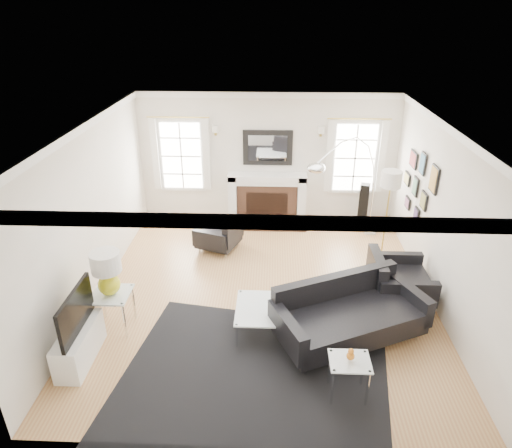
{
  "coord_description": "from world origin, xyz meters",
  "views": [
    {
      "loc": [
        0.13,
        -6.42,
        4.39
      ],
      "look_at": [
        -0.14,
        0.3,
        1.14
      ],
      "focal_mm": 32.0,
      "sensor_mm": 36.0,
      "label": 1
    }
  ],
  "objects_px": {
    "sofa": "(347,315)",
    "gourd_lamp": "(107,271)",
    "armchair_left": "(221,235)",
    "coffee_table": "(266,310)",
    "fireplace": "(267,199)",
    "armchair_right": "(396,281)",
    "arc_floor_lamp": "(346,187)"
  },
  "relations": [
    {
      "from": "arc_floor_lamp",
      "to": "gourd_lamp",
      "type": "bearing_deg",
      "value": -142.64
    },
    {
      "from": "coffee_table",
      "to": "gourd_lamp",
      "type": "relative_size",
      "value": 1.31
    },
    {
      "from": "sofa",
      "to": "coffee_table",
      "type": "height_order",
      "value": "sofa"
    },
    {
      "from": "armchair_left",
      "to": "arc_floor_lamp",
      "type": "distance_m",
      "value": 2.61
    },
    {
      "from": "fireplace",
      "to": "armchair_left",
      "type": "bearing_deg",
      "value": -123.65
    },
    {
      "from": "coffee_table",
      "to": "arc_floor_lamp",
      "type": "bearing_deg",
      "value": 62.27
    },
    {
      "from": "armchair_left",
      "to": "armchair_right",
      "type": "bearing_deg",
      "value": -28.65
    },
    {
      "from": "sofa",
      "to": "armchair_right",
      "type": "height_order",
      "value": "sofa"
    },
    {
      "from": "sofa",
      "to": "armchair_left",
      "type": "bearing_deg",
      "value": 129.54
    },
    {
      "from": "coffee_table",
      "to": "gourd_lamp",
      "type": "xyz_separation_m",
      "value": [
        -2.26,
        -0.04,
        0.63
      ]
    },
    {
      "from": "armchair_right",
      "to": "coffee_table",
      "type": "relative_size",
      "value": 1.16
    },
    {
      "from": "armchair_left",
      "to": "gourd_lamp",
      "type": "distance_m",
      "value": 2.9
    },
    {
      "from": "sofa",
      "to": "armchair_right",
      "type": "bearing_deg",
      "value": 44.78
    },
    {
      "from": "gourd_lamp",
      "to": "coffee_table",
      "type": "bearing_deg",
      "value": 0.93
    },
    {
      "from": "armchair_left",
      "to": "arc_floor_lamp",
      "type": "relative_size",
      "value": 0.45
    },
    {
      "from": "fireplace",
      "to": "gourd_lamp",
      "type": "distance_m",
      "value": 4.41
    },
    {
      "from": "sofa",
      "to": "coffee_table",
      "type": "xyz_separation_m",
      "value": [
        -1.16,
        0.1,
        -0.02
      ]
    },
    {
      "from": "sofa",
      "to": "gourd_lamp",
      "type": "xyz_separation_m",
      "value": [
        -3.42,
        0.06,
        0.61
      ]
    },
    {
      "from": "arc_floor_lamp",
      "to": "armchair_right",
      "type": "bearing_deg",
      "value": -73.78
    },
    {
      "from": "fireplace",
      "to": "armchair_right",
      "type": "height_order",
      "value": "fireplace"
    },
    {
      "from": "fireplace",
      "to": "coffee_table",
      "type": "bearing_deg",
      "value": -89.09
    },
    {
      "from": "sofa",
      "to": "gourd_lamp",
      "type": "relative_size",
      "value": 3.47
    },
    {
      "from": "sofa",
      "to": "armchair_right",
      "type": "xyz_separation_m",
      "value": [
        0.91,
        0.9,
        0.0
      ]
    },
    {
      "from": "sofa",
      "to": "armchair_left",
      "type": "distance_m",
      "value": 3.3
    },
    {
      "from": "armchair_left",
      "to": "armchair_right",
      "type": "height_order",
      "value": "armchair_right"
    },
    {
      "from": "armchair_right",
      "to": "coffee_table",
      "type": "xyz_separation_m",
      "value": [
        -2.07,
        -0.8,
        -0.02
      ]
    },
    {
      "from": "sofa",
      "to": "gourd_lamp",
      "type": "distance_m",
      "value": 3.48
    },
    {
      "from": "gourd_lamp",
      "to": "arc_floor_lamp",
      "type": "xyz_separation_m",
      "value": [
        3.74,
        2.86,
        0.22
      ]
    },
    {
      "from": "fireplace",
      "to": "armchair_right",
      "type": "relative_size",
      "value": 1.65
    },
    {
      "from": "fireplace",
      "to": "armchair_left",
      "type": "relative_size",
      "value": 1.67
    },
    {
      "from": "sofa",
      "to": "arc_floor_lamp",
      "type": "height_order",
      "value": "arc_floor_lamp"
    },
    {
      "from": "fireplace",
      "to": "armchair_right",
      "type": "distance_m",
      "value": 3.65
    }
  ]
}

